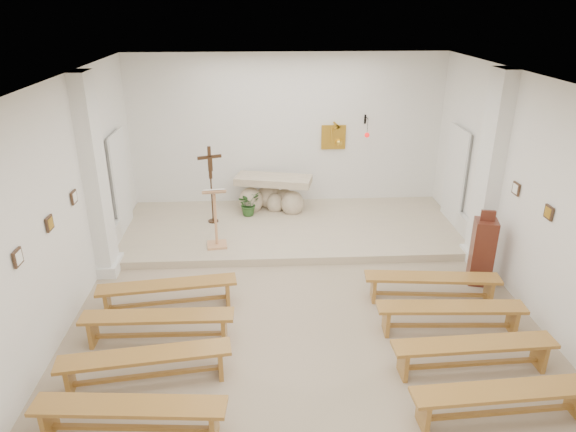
{
  "coord_description": "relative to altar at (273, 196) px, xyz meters",
  "views": [
    {
      "loc": [
        -0.6,
        -6.31,
        4.5
      ],
      "look_at": [
        -0.16,
        1.6,
        1.16
      ],
      "focal_mm": 32.0,
      "sensor_mm": 36.0,
      "label": 1
    }
  ],
  "objects": [
    {
      "name": "ground",
      "position": [
        0.35,
        -4.41,
        -0.48
      ],
      "size": [
        7.0,
        10.0,
        0.0
      ],
      "primitive_type": "cube",
      "color": "tan",
      "rests_on": "ground"
    },
    {
      "name": "wall_left",
      "position": [
        -3.14,
        -4.41,
        1.27
      ],
      "size": [
        0.02,
        10.0,
        3.5
      ],
      "primitive_type": "cube",
      "color": "white",
      "rests_on": "ground"
    },
    {
      "name": "wall_right",
      "position": [
        3.84,
        -4.41,
        1.27
      ],
      "size": [
        0.02,
        10.0,
        3.5
      ],
      "primitive_type": "cube",
      "color": "white",
      "rests_on": "ground"
    },
    {
      "name": "wall_back",
      "position": [
        0.35,
        0.58,
        1.27
      ],
      "size": [
        7.0,
        0.02,
        3.5
      ],
      "primitive_type": "cube",
      "color": "white",
      "rests_on": "ground"
    },
    {
      "name": "ceiling",
      "position": [
        0.35,
        -4.41,
        3.01
      ],
      "size": [
        7.0,
        10.0,
        0.02
      ],
      "primitive_type": "cube",
      "color": "silver",
      "rests_on": "wall_back"
    },
    {
      "name": "sanctuary_platform",
      "position": [
        0.35,
        -0.91,
        -0.4
      ],
      "size": [
        6.98,
        3.0,
        0.15
      ],
      "primitive_type": "cube",
      "color": "tan",
      "rests_on": "ground"
    },
    {
      "name": "pilaster_left",
      "position": [
        -3.02,
        -2.41,
        1.27
      ],
      "size": [
        0.26,
        0.55,
        3.5
      ],
      "primitive_type": "cube",
      "color": "white",
      "rests_on": "ground"
    },
    {
      "name": "pilaster_right",
      "position": [
        3.72,
        -2.41,
        1.27
      ],
      "size": [
        0.26,
        0.55,
        3.5
      ],
      "primitive_type": "cube",
      "color": "white",
      "rests_on": "ground"
    },
    {
      "name": "gold_wall_relief",
      "position": [
        1.4,
        0.55,
        1.17
      ],
      "size": [
        0.55,
        0.04,
        0.55
      ],
      "primitive_type": "cube",
      "color": "gold",
      "rests_on": "wall_back"
    },
    {
      "name": "sanctuary_lamp",
      "position": [
        2.1,
        0.3,
        1.33
      ],
      "size": [
        0.11,
        0.36,
        0.44
      ],
      "color": "black",
      "rests_on": "wall_back"
    },
    {
      "name": "station_frame_left_front",
      "position": [
        -3.12,
        -5.21,
        1.24
      ],
      "size": [
        0.03,
        0.2,
        0.2
      ],
      "primitive_type": "cube",
      "color": "#3F2A1B",
      "rests_on": "wall_left"
    },
    {
      "name": "station_frame_left_mid",
      "position": [
        -3.12,
        -4.21,
        1.24
      ],
      "size": [
        0.03,
        0.2,
        0.2
      ],
      "primitive_type": "cube",
      "color": "#3F2A1B",
      "rests_on": "wall_left"
    },
    {
      "name": "station_frame_left_rear",
      "position": [
        -3.12,
        -3.21,
        1.24
      ],
      "size": [
        0.03,
        0.2,
        0.2
      ],
      "primitive_type": "cube",
      "color": "#3F2A1B",
      "rests_on": "wall_left"
    },
    {
      "name": "station_frame_right_mid",
      "position": [
        3.82,
        -4.21,
        1.24
      ],
      "size": [
        0.03,
        0.2,
        0.2
      ],
      "primitive_type": "cube",
      "color": "#3F2A1B",
      "rests_on": "wall_right"
    },
    {
      "name": "station_frame_right_rear",
      "position": [
        3.82,
        -3.21,
        1.24
      ],
      "size": [
        0.03,
        0.2,
        0.2
      ],
      "primitive_type": "cube",
      "color": "#3F2A1B",
      "rests_on": "wall_right"
    },
    {
      "name": "radiator_left",
      "position": [
        -3.08,
        -1.71,
        -0.21
      ],
      "size": [
        0.1,
        0.85,
        0.52
      ],
      "primitive_type": "cube",
      "color": "silver",
      "rests_on": "ground"
    },
    {
      "name": "radiator_right",
      "position": [
        3.78,
        -1.71,
        -0.21
      ],
      "size": [
        0.1,
        0.85,
        0.52
      ],
      "primitive_type": "cube",
      "color": "silver",
      "rests_on": "ground"
    },
    {
      "name": "altar",
      "position": [
        0.0,
        0.0,
        0.0
      ],
      "size": [
        1.76,
        1.01,
        0.85
      ],
      "rotation": [
        0.0,
        0.0,
        -0.23
      ],
      "color": "beige",
      "rests_on": "sanctuary_platform"
    },
    {
      "name": "lectern",
      "position": [
        -1.12,
        -1.82,
        0.28
      ],
      "size": [
        0.48,
        0.42,
        1.22
      ],
      "rotation": [
        0.0,
        0.0,
        0.12
      ],
      "color": "tan",
      "rests_on": "sanctuary_platform"
    },
    {
      "name": "crucifix_stand",
      "position": [
        -1.29,
        -0.63,
        0.62
      ],
      "size": [
        0.48,
        0.22,
        1.64
      ],
      "rotation": [
        0.0,
        0.0,
        0.34
      ],
      "color": "#3D2513",
      "rests_on": "sanctuary_platform"
    },
    {
      "name": "potted_plant",
      "position": [
        -0.54,
        -0.29,
        -0.06
      ],
      "size": [
        0.64,
        0.63,
        0.53
      ],
      "primitive_type": "imported",
      "rotation": [
        0.0,
        0.0,
        0.7
      ],
      "color": "#285020",
      "rests_on": "sanctuary_platform"
    },
    {
      "name": "donation_pedestal",
      "position": [
        3.45,
        -3.17,
        0.11
      ],
      "size": [
        0.43,
        0.43,
        1.34
      ],
      "rotation": [
        0.0,
        0.0,
        -0.24
      ],
      "color": "#522417",
      "rests_on": "ground"
    },
    {
      "name": "bench_left_front",
      "position": [
        -1.74,
        -3.71,
        -0.14
      ],
      "size": [
        2.16,
        0.6,
        0.45
      ],
      "rotation": [
        0.0,
        0.0,
        0.12
      ],
      "color": "olive",
      "rests_on": "ground"
    },
    {
      "name": "bench_right_front",
      "position": [
        2.44,
        -3.71,
        -0.14
      ],
      "size": [
        2.15,
        0.55,
        0.45
      ],
      "rotation": [
        0.0,
        0.0,
        -0.1
      ],
      "color": "olive",
      "rests_on": "ground"
    },
    {
      "name": "bench_left_second",
      "position": [
        -1.74,
        -4.57,
        -0.14
      ],
      "size": [
        2.14,
        0.37,
        0.45
      ],
      "rotation": [
        0.0,
        0.0,
        -0.02
      ],
      "color": "olive",
      "rests_on": "ground"
    },
    {
      "name": "bench_right_second",
      "position": [
        2.44,
        -4.57,
        -0.14
      ],
      "size": [
        2.15,
        0.45,
        0.45
      ],
      "rotation": [
        0.0,
        0.0,
        -0.05
      ],
      "color": "olive",
      "rests_on": "ground"
    },
    {
      "name": "bench_left_third",
      "position": [
        -1.74,
        -5.43,
        -0.14
      ],
      "size": [
        2.16,
        0.61,
        0.45
      ],
      "rotation": [
        0.0,
        0.0,
        0.13
      ],
      "color": "olive",
      "rests_on": "ground"
    },
    {
      "name": "bench_right_third",
      "position": [
        2.44,
        -5.43,
        -0.14
      ],
      "size": [
        2.14,
        0.42,
        0.45
      ],
      "rotation": [
        0.0,
        0.0,
        0.04
      ],
      "color": "olive",
      "rests_on": "ground"
    },
    {
      "name": "bench_left_fourth",
      "position": [
        -1.74,
        -6.29,
        -0.14
      ],
      "size": [
        2.15,
        0.5,
        0.45
      ],
      "rotation": [
        0.0,
        0.0,
        -0.08
      ],
      "color": "olive",
      "rests_on": "ground"
    },
    {
      "name": "bench_right_fourth",
      "position": [
        2.44,
        -6.29,
        -0.14
      ],
      "size": [
        2.15,
        0.45,
        0.45
      ],
      "rotation": [
        0.0,
        0.0,
        0.05
      ],
      "color": "olive",
      "rests_on": "ground"
    }
  ]
}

